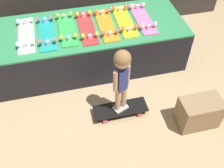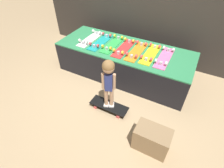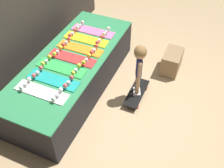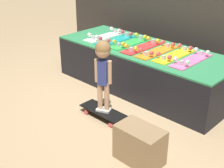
{
  "view_description": "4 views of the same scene",
  "coord_description": "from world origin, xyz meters",
  "px_view_note": "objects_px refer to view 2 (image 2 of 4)",
  "views": [
    {
      "loc": [
        -0.31,
        -2.13,
        2.42
      ],
      "look_at": [
        0.14,
        -0.21,
        0.28
      ],
      "focal_mm": 42.0,
      "sensor_mm": 36.0,
      "label": 1
    },
    {
      "loc": [
        1.08,
        -2.0,
        2.12
      ],
      "look_at": [
        0.11,
        -0.17,
        0.3
      ],
      "focal_mm": 28.0,
      "sensor_mm": 36.0,
      "label": 2
    },
    {
      "loc": [
        -2.36,
        -1.13,
        2.85
      ],
      "look_at": [
        0.01,
        -0.11,
        0.3
      ],
      "focal_mm": 42.0,
      "sensor_mm": 36.0,
      "label": 3
    },
    {
      "loc": [
        2.39,
        -2.57,
        1.86
      ],
      "look_at": [
        0.05,
        -0.13,
        0.28
      ],
      "focal_mm": 50.0,
      "sensor_mm": 36.0,
      "label": 4
    }
  ],
  "objects_px": {
    "child": "(109,76)",
    "skateboard_green_on_rack": "(113,44)",
    "skateboard_yellow_on_rack": "(151,54)",
    "skateboard_pink_on_rack": "(165,57)",
    "skateboard_red_on_rack": "(124,48)",
    "skateboard_white_on_rack": "(90,39)",
    "skateboard_teal_on_rack": "(101,42)",
    "storage_box": "(152,139)",
    "skateboard_on_floor": "(109,106)",
    "skateboard_orange_on_rack": "(137,51)"
  },
  "relations": [
    {
      "from": "skateboard_orange_on_rack",
      "to": "storage_box",
      "type": "bearing_deg",
      "value": -58.95
    },
    {
      "from": "skateboard_yellow_on_rack",
      "to": "skateboard_white_on_rack",
      "type": "bearing_deg",
      "value": -179.3
    },
    {
      "from": "skateboard_teal_on_rack",
      "to": "skateboard_red_on_rack",
      "type": "distance_m",
      "value": 0.47
    },
    {
      "from": "skateboard_green_on_rack",
      "to": "storage_box",
      "type": "xyz_separation_m",
      "value": [
        1.2,
        -1.24,
        -0.41
      ]
    },
    {
      "from": "skateboard_on_floor",
      "to": "storage_box",
      "type": "distance_m",
      "value": 0.84
    },
    {
      "from": "skateboard_white_on_rack",
      "to": "skateboard_red_on_rack",
      "type": "distance_m",
      "value": 0.71
    },
    {
      "from": "skateboard_yellow_on_rack",
      "to": "storage_box",
      "type": "xyz_separation_m",
      "value": [
        0.5,
        -1.24,
        -0.41
      ]
    },
    {
      "from": "storage_box",
      "to": "child",
      "type": "bearing_deg",
      "value": 158.26
    },
    {
      "from": "skateboard_red_on_rack",
      "to": "storage_box",
      "type": "height_order",
      "value": "skateboard_red_on_rack"
    },
    {
      "from": "storage_box",
      "to": "skateboard_yellow_on_rack",
      "type": "bearing_deg",
      "value": 111.75
    },
    {
      "from": "skateboard_teal_on_rack",
      "to": "storage_box",
      "type": "bearing_deg",
      "value": -40.17
    },
    {
      "from": "storage_box",
      "to": "skateboard_white_on_rack",
      "type": "bearing_deg",
      "value": 143.72
    },
    {
      "from": "skateboard_on_floor",
      "to": "child",
      "type": "relative_size",
      "value": 0.73
    },
    {
      "from": "skateboard_teal_on_rack",
      "to": "skateboard_pink_on_rack",
      "type": "distance_m",
      "value": 1.18
    },
    {
      "from": "skateboard_green_on_rack",
      "to": "skateboard_orange_on_rack",
      "type": "bearing_deg",
      "value": -3.23
    },
    {
      "from": "child",
      "to": "skateboard_green_on_rack",
      "type": "bearing_deg",
      "value": 92.01
    },
    {
      "from": "skateboard_red_on_rack",
      "to": "storage_box",
      "type": "bearing_deg",
      "value": -51.46
    },
    {
      "from": "skateboard_teal_on_rack",
      "to": "skateboard_yellow_on_rack",
      "type": "relative_size",
      "value": 1.0
    },
    {
      "from": "skateboard_green_on_rack",
      "to": "child",
      "type": "height_order",
      "value": "child"
    },
    {
      "from": "skateboard_pink_on_rack",
      "to": "storage_box",
      "type": "xyz_separation_m",
      "value": [
        0.26,
        -1.24,
        -0.41
      ]
    },
    {
      "from": "skateboard_red_on_rack",
      "to": "child",
      "type": "height_order",
      "value": "child"
    },
    {
      "from": "skateboard_green_on_rack",
      "to": "skateboard_orange_on_rack",
      "type": "xyz_separation_m",
      "value": [
        0.47,
        -0.03,
        0.0
      ]
    },
    {
      "from": "skateboard_teal_on_rack",
      "to": "skateboard_on_floor",
      "type": "xyz_separation_m",
      "value": [
        0.66,
        -0.91,
        -0.52
      ]
    },
    {
      "from": "skateboard_teal_on_rack",
      "to": "skateboard_yellow_on_rack",
      "type": "bearing_deg",
      "value": 1.75
    },
    {
      "from": "skateboard_green_on_rack",
      "to": "skateboard_orange_on_rack",
      "type": "relative_size",
      "value": 1.0
    },
    {
      "from": "skateboard_on_floor",
      "to": "child",
      "type": "height_order",
      "value": "child"
    },
    {
      "from": "skateboard_white_on_rack",
      "to": "child",
      "type": "xyz_separation_m",
      "value": [
        0.9,
        -0.92,
        0.08
      ]
    },
    {
      "from": "storage_box",
      "to": "skateboard_teal_on_rack",
      "type": "bearing_deg",
      "value": 139.83
    },
    {
      "from": "skateboard_white_on_rack",
      "to": "skateboard_yellow_on_rack",
      "type": "height_order",
      "value": "same"
    },
    {
      "from": "skateboard_green_on_rack",
      "to": "skateboard_yellow_on_rack",
      "type": "relative_size",
      "value": 1.0
    },
    {
      "from": "skateboard_white_on_rack",
      "to": "skateboard_yellow_on_rack",
      "type": "distance_m",
      "value": 1.18
    },
    {
      "from": "skateboard_red_on_rack",
      "to": "skateboard_on_floor",
      "type": "xyz_separation_m",
      "value": [
        0.19,
        -0.91,
        -0.52
      ]
    },
    {
      "from": "skateboard_pink_on_rack",
      "to": "child",
      "type": "bearing_deg",
      "value": -118.93
    },
    {
      "from": "skateboard_white_on_rack",
      "to": "skateboard_red_on_rack",
      "type": "bearing_deg",
      "value": -1.18
    },
    {
      "from": "skateboard_teal_on_rack",
      "to": "skateboard_yellow_on_rack",
      "type": "height_order",
      "value": "same"
    },
    {
      "from": "skateboard_green_on_rack",
      "to": "skateboard_yellow_on_rack",
      "type": "bearing_deg",
      "value": 0.13
    },
    {
      "from": "child",
      "to": "storage_box",
      "type": "height_order",
      "value": "child"
    },
    {
      "from": "skateboard_teal_on_rack",
      "to": "child",
      "type": "bearing_deg",
      "value": -53.8
    },
    {
      "from": "skateboard_yellow_on_rack",
      "to": "skateboard_pink_on_rack",
      "type": "height_order",
      "value": "same"
    },
    {
      "from": "skateboard_orange_on_rack",
      "to": "skateboard_yellow_on_rack",
      "type": "bearing_deg",
      "value": 6.83
    },
    {
      "from": "skateboard_orange_on_rack",
      "to": "skateboard_on_floor",
      "type": "distance_m",
      "value": 1.04
    },
    {
      "from": "skateboard_yellow_on_rack",
      "to": "skateboard_pink_on_rack",
      "type": "xyz_separation_m",
      "value": [
        0.24,
        -0.0,
        0.0
      ]
    },
    {
      "from": "skateboard_red_on_rack",
      "to": "child",
      "type": "xyz_separation_m",
      "value": [
        0.19,
        -0.91,
        0.08
      ]
    },
    {
      "from": "skateboard_green_on_rack",
      "to": "child",
      "type": "xyz_separation_m",
      "value": [
        0.43,
        -0.93,
        0.08
      ]
    },
    {
      "from": "skateboard_orange_on_rack",
      "to": "skateboard_yellow_on_rack",
      "type": "xyz_separation_m",
      "value": [
        0.24,
        0.03,
        0.0
      ]
    },
    {
      "from": "skateboard_pink_on_rack",
      "to": "child",
      "type": "relative_size",
      "value": 0.83
    },
    {
      "from": "skateboard_pink_on_rack",
      "to": "skateboard_on_floor",
      "type": "xyz_separation_m",
      "value": [
        -0.52,
        -0.93,
        -0.52
      ]
    },
    {
      "from": "skateboard_yellow_on_rack",
      "to": "skateboard_pink_on_rack",
      "type": "relative_size",
      "value": 1.0
    },
    {
      "from": "skateboard_orange_on_rack",
      "to": "skateboard_on_floor",
      "type": "xyz_separation_m",
      "value": [
        -0.04,
        -0.91,
        -0.52
      ]
    },
    {
      "from": "skateboard_white_on_rack",
      "to": "skateboard_pink_on_rack",
      "type": "relative_size",
      "value": 1.0
    }
  ]
}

